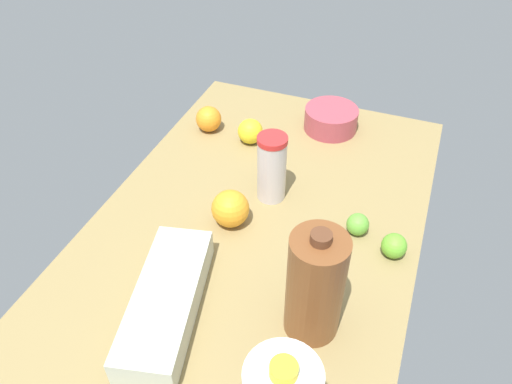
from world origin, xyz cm
name	(u,v)px	position (x,y,z in cm)	size (l,w,h in cm)	color
countertop	(256,228)	(0.00, 0.00, 1.50)	(120.00, 76.00, 3.00)	olive
tumbler_cup	(273,168)	(10.74, -0.34, 12.05)	(7.32, 7.32, 18.03)	silver
mixing_bowl	(331,119)	(45.69, -6.38, 6.37)	(15.67, 15.67, 6.73)	#A7404D
chocolate_milk_jug	(315,286)	(-22.56, -20.06, 15.01)	(10.64, 10.64, 25.59)	brown
egg_carton	(167,301)	(-29.67, 7.64, 6.28)	(33.75, 11.82, 6.55)	beige
orange_far_back	(209,119)	(32.26, 27.24, 6.78)	(7.56, 7.56, 7.56)	orange
lemon_by_jug	(250,131)	(30.85, 13.48, 6.61)	(7.22, 7.22, 7.22)	yellow
lime_near_front	(394,246)	(1.62, -32.07, 5.84)	(5.69, 5.69, 5.69)	#64B12F
orange_beside_bowl	(230,209)	(-1.76, 5.77, 7.49)	(8.98, 8.98, 8.98)	orange
lime_loose	(358,224)	(5.64, -23.11, 5.62)	(5.24, 5.24, 5.24)	#5FA837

